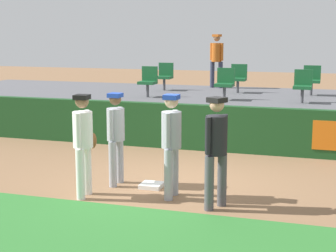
# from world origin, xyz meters

# --- Properties ---
(ground_plane) EXTENTS (60.00, 60.00, 0.00)m
(ground_plane) POSITION_xyz_m (0.00, 0.00, 0.00)
(ground_plane) COLOR #846042
(grass_foreground_strip) EXTENTS (18.00, 2.80, 0.01)m
(grass_foreground_strip) POSITION_xyz_m (0.00, -2.69, 0.00)
(grass_foreground_strip) COLOR #2D722D
(grass_foreground_strip) RESTS_ON ground_plane
(first_base) EXTENTS (0.40, 0.40, 0.08)m
(first_base) POSITION_xyz_m (-0.26, -0.13, 0.04)
(first_base) COLOR white
(first_base) RESTS_ON ground_plane
(player_fielder_home) EXTENTS (0.37, 0.57, 1.81)m
(player_fielder_home) POSITION_xyz_m (-1.20, -1.01, 1.05)
(player_fielder_home) COLOR white
(player_fielder_home) RESTS_ON ground_plane
(player_runner_visitor) EXTENTS (0.35, 0.51, 1.82)m
(player_runner_visitor) POSITION_xyz_m (0.27, -0.60, 1.05)
(player_runner_visitor) COLOR #9EA3AD
(player_runner_visitor) RESTS_ON ground_plane
(player_coach_visitor) EXTENTS (0.34, 0.49, 1.75)m
(player_coach_visitor) POSITION_xyz_m (-0.96, -0.15, 1.02)
(player_coach_visitor) COLOR #9EA3AD
(player_coach_visitor) RESTS_ON ground_plane
(player_umpire) EXTENTS (0.47, 0.47, 1.84)m
(player_umpire) POSITION_xyz_m (1.14, -0.93, 1.07)
(player_umpire) COLOR #4C4C51
(player_umpire) RESTS_ON ground_plane
(field_wall) EXTENTS (18.00, 0.26, 1.12)m
(field_wall) POSITION_xyz_m (0.02, 3.29, 0.56)
(field_wall) COLOR #19471E
(field_wall) RESTS_ON ground_plane
(bleacher_platform) EXTENTS (18.00, 4.80, 1.08)m
(bleacher_platform) POSITION_xyz_m (0.00, 5.86, 0.54)
(bleacher_platform) COLOR #59595E
(bleacher_platform) RESTS_ON ground_plane
(seat_back_center) EXTENTS (0.47, 0.44, 0.84)m
(seat_back_center) POSITION_xyz_m (0.13, 6.53, 1.56)
(seat_back_center) COLOR #4C4C51
(seat_back_center) RESTS_ON bleacher_platform
(seat_back_left) EXTENTS (0.47, 0.44, 0.84)m
(seat_back_left) POSITION_xyz_m (-2.17, 6.53, 1.56)
(seat_back_left) COLOR #4C4C51
(seat_back_left) RESTS_ON bleacher_platform
(seat_back_right) EXTENTS (0.48, 0.44, 0.84)m
(seat_back_right) POSITION_xyz_m (2.24, 6.53, 1.56)
(seat_back_right) COLOR #4C4C51
(seat_back_right) RESTS_ON bleacher_platform
(seat_front_left) EXTENTS (0.45, 0.44, 0.84)m
(seat_front_left) POSITION_xyz_m (-2.06, 4.73, 1.56)
(seat_front_left) COLOR #4C4C51
(seat_front_left) RESTS_ON bleacher_platform
(seat_front_right) EXTENTS (0.45, 0.44, 0.84)m
(seat_front_right) POSITION_xyz_m (2.11, 4.73, 1.56)
(seat_front_right) COLOR #4C4C51
(seat_front_right) RESTS_ON bleacher_platform
(seat_front_center) EXTENTS (0.47, 0.44, 0.84)m
(seat_front_center) POSITION_xyz_m (0.10, 4.73, 1.56)
(seat_front_center) COLOR #4C4C51
(seat_front_center) RESTS_ON bleacher_platform
(spectator_hooded) EXTENTS (0.46, 0.41, 1.71)m
(spectator_hooded) POSITION_xyz_m (-0.81, 7.71, 2.08)
(spectator_hooded) COLOR #33384C
(spectator_hooded) RESTS_ON bleacher_platform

